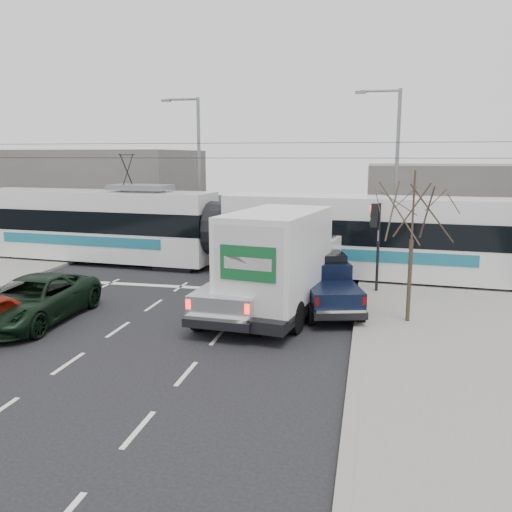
% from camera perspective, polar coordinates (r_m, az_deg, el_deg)
% --- Properties ---
extents(ground, '(120.00, 120.00, 0.00)m').
position_cam_1_polar(ground, '(17.79, -9.35, -8.01)').
color(ground, black).
rests_on(ground, ground).
extents(sidewalk_right, '(6.00, 60.00, 0.15)m').
position_cam_1_polar(sidewalk_right, '(16.84, 20.95, -9.39)').
color(sidewalk_right, gray).
rests_on(sidewalk_right, ground).
extents(rails, '(60.00, 1.60, 0.03)m').
position_cam_1_polar(rails, '(27.01, -1.65, -1.45)').
color(rails, '#33302D').
rests_on(rails, ground).
extents(building_left, '(14.00, 10.00, 6.00)m').
position_cam_1_polar(building_left, '(42.85, -16.33, 6.61)').
color(building_left, slate).
rests_on(building_left, ground).
extents(building_right, '(12.00, 10.00, 5.00)m').
position_cam_1_polar(building_right, '(40.20, 20.29, 5.44)').
color(building_right, slate).
rests_on(building_right, ground).
extents(bare_tree, '(2.40, 2.40, 5.00)m').
position_cam_1_polar(bare_tree, '(18.31, 16.20, 4.41)').
color(bare_tree, '#47382B').
rests_on(bare_tree, ground).
extents(traffic_signal, '(0.44, 0.44, 3.60)m').
position_cam_1_polar(traffic_signal, '(22.35, 12.48, 2.90)').
color(traffic_signal, black).
rests_on(traffic_signal, ground).
extents(street_lamp_near, '(2.38, 0.25, 9.00)m').
position_cam_1_polar(street_lamp_near, '(29.69, 14.24, 9.25)').
color(street_lamp_near, slate).
rests_on(street_lamp_near, ground).
extents(street_lamp_far, '(2.38, 0.25, 9.00)m').
position_cam_1_polar(street_lamp_far, '(33.35, -6.32, 9.61)').
color(street_lamp_far, slate).
rests_on(street_lamp_far, ground).
extents(catenary, '(60.00, 0.20, 7.00)m').
position_cam_1_polar(catenary, '(26.48, -1.69, 6.77)').
color(catenary, black).
rests_on(catenary, ground).
extents(tram, '(27.82, 5.23, 5.65)m').
position_cam_1_polar(tram, '(26.78, -3.90, 2.76)').
color(tram, silver).
rests_on(tram, ground).
extents(silver_pickup, '(2.63, 6.43, 2.28)m').
position_cam_1_polar(silver_pickup, '(19.45, -0.73, -2.79)').
color(silver_pickup, black).
rests_on(silver_pickup, ground).
extents(box_truck, '(3.82, 7.84, 3.76)m').
position_cam_1_polar(box_truck, '(19.27, 2.82, -0.73)').
color(box_truck, black).
rests_on(box_truck, ground).
extents(navy_pickup, '(2.95, 5.08, 2.02)m').
position_cam_1_polar(navy_pickup, '(20.07, 7.41, -2.86)').
color(navy_pickup, black).
rests_on(navy_pickup, ground).
extents(green_car, '(2.62, 5.57, 1.54)m').
position_cam_1_polar(green_car, '(19.99, -22.42, -4.30)').
color(green_car, black).
rests_on(green_car, ground).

